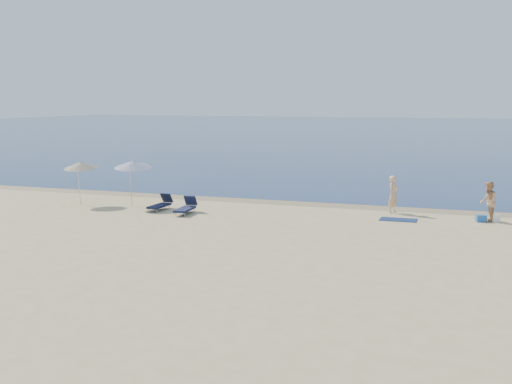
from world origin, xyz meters
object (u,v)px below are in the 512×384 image
person_left (393,194)px  umbrella_near (133,164)px  person_right (488,202)px  blue_cooler (481,218)px

person_left → umbrella_near: (-12.55, -2.22, 1.21)m
person_right → umbrella_near: 16.83m
blue_cooler → person_left: bearing=147.2°
person_right → blue_cooler: person_right is taller
person_right → blue_cooler: (-0.26, -0.14, -0.73)m
umbrella_near → blue_cooler: bearing=-15.8°
person_left → blue_cooler: person_left is taller
person_left → person_right: person_right is taller
person_right → umbrella_near: size_ratio=0.73×
person_left → person_right: size_ratio=0.99×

